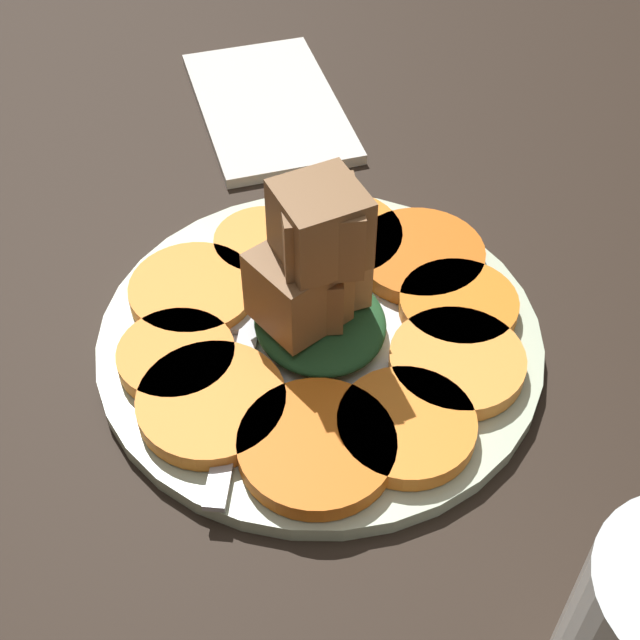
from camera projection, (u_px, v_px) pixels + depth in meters
The scene contains 15 objects.
table_slab at pixel (320, 356), 51.57cm from camera, with size 120.00×120.00×2.00cm, color black.
plate at pixel (320, 339), 50.46cm from camera, with size 25.02×25.02×1.05cm.
carrot_slice_0 at pixel (420, 256), 53.59cm from camera, with size 7.82×7.82×1.03cm, color #D66115.
carrot_slice_1 at pixel (338, 237), 54.72cm from camera, with size 7.89×7.89×1.03cm, color orange.
carrot_slice_2 at pixel (263, 244), 54.30cm from camera, with size 6.03×6.03×1.03cm, color orange.
carrot_slice_3 at pixel (193, 291), 51.53cm from camera, with size 7.39×7.39×1.03cm, color orange.
carrot_slice_4 at pixel (175, 351), 48.40cm from camera, with size 6.39×6.39×1.03cm, color orange.
carrot_slice_5 at pixel (212, 403), 45.96cm from camera, with size 7.76×7.76×1.03cm, color orange.
carrot_slice_6 at pixel (317, 446), 44.11cm from camera, with size 7.97×7.97×1.03cm, color orange.
carrot_slice_7 at pixel (406, 426), 44.96cm from camera, with size 7.09×7.09×1.03cm, color orange.
carrot_slice_8 at pixel (457, 362), 47.86cm from camera, with size 7.35×7.35×1.03cm, color orange.
carrot_slice_9 at pixel (458, 305), 50.75cm from camera, with size 6.79×6.79×1.03cm, color orange.
center_pile at pixel (315, 276), 46.95cm from camera, with size 8.11×7.65×10.03cm.
fork at pixel (243, 364), 48.15cm from camera, with size 16.56×7.90×0.40cm.
napkin at pixel (269, 106), 66.60cm from camera, with size 16.69×10.01×0.80cm.
Camera 1 is at (32.33, -9.40, 40.12)cm, focal length 50.00 mm.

